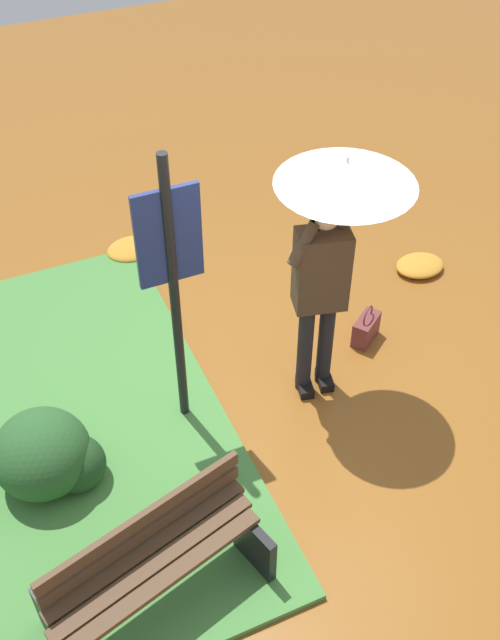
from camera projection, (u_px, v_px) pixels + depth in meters
ground_plane at (303, 399)px, 5.92m from camera, size 18.00×18.00×0.00m
person_with_umbrella at (335, 223)px, 5.04m from camera, size 0.96×0.96×2.04m
info_sign_post at (172, 269)px, 4.84m from camera, size 0.44×0.07×2.30m
handbag at (366, 329)px, 6.35m from camera, size 0.33×0.29×0.37m
park_bench at (154, 564)px, 4.41m from camera, size 1.44×0.74×0.75m
shrub_cluster at (49, 456)px, 5.15m from camera, size 0.75×0.68×0.61m
leaf_pile_near_person at (133, 249)px, 7.31m from camera, size 0.52×0.42×0.11m
leaf_pile_by_bench at (420, 265)px, 7.12m from camera, size 0.48×0.38×0.10m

